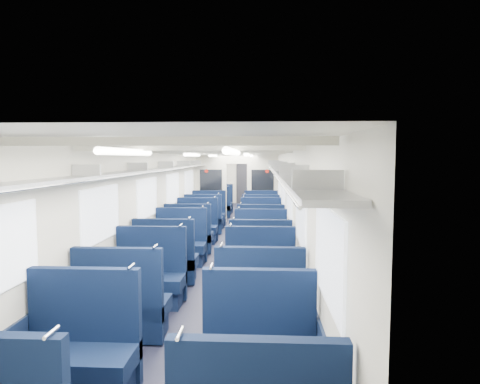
# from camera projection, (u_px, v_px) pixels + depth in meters

# --- Properties ---
(floor) EXTENTS (2.80, 18.00, 0.01)m
(floor) POSITION_uv_depth(u_px,v_px,m) (230.00, 240.00, 10.90)
(floor) COLOR black
(floor) RESTS_ON ground
(ceiling) EXTENTS (2.80, 18.00, 0.01)m
(ceiling) POSITION_uv_depth(u_px,v_px,m) (229.00, 152.00, 10.71)
(ceiling) COLOR silver
(ceiling) RESTS_ON wall_left
(wall_left) EXTENTS (0.02, 18.00, 2.35)m
(wall_left) POSITION_uv_depth(u_px,v_px,m) (177.00, 196.00, 10.88)
(wall_left) COLOR beige
(wall_left) RESTS_ON floor
(dado_left) EXTENTS (0.03, 17.90, 0.70)m
(dado_left) POSITION_uv_depth(u_px,v_px,m) (178.00, 227.00, 10.95)
(dado_left) COLOR black
(dado_left) RESTS_ON floor
(wall_right) EXTENTS (0.02, 18.00, 2.35)m
(wall_right) POSITION_uv_depth(u_px,v_px,m) (283.00, 197.00, 10.73)
(wall_right) COLOR beige
(wall_right) RESTS_ON floor
(dado_right) EXTENTS (0.03, 17.90, 0.70)m
(dado_right) POSITION_uv_depth(u_px,v_px,m) (282.00, 228.00, 10.80)
(dado_right) COLOR black
(dado_right) RESTS_ON floor
(wall_far) EXTENTS (2.80, 0.02, 2.35)m
(wall_far) POSITION_uv_depth(u_px,v_px,m) (244.00, 179.00, 19.76)
(wall_far) COLOR beige
(wall_far) RESTS_ON floor
(luggage_rack_left) EXTENTS (0.36, 17.40, 0.18)m
(luggage_rack_left) POSITION_uv_depth(u_px,v_px,m) (184.00, 166.00, 10.80)
(luggage_rack_left) COLOR #B2B5BA
(luggage_rack_left) RESTS_ON wall_left
(luggage_rack_right) EXTENTS (0.36, 17.40, 0.18)m
(luggage_rack_right) POSITION_uv_depth(u_px,v_px,m) (276.00, 166.00, 10.67)
(luggage_rack_right) COLOR #B2B5BA
(luggage_rack_right) RESTS_ON wall_right
(windows) EXTENTS (2.78, 15.60, 0.75)m
(windows) POSITION_uv_depth(u_px,v_px,m) (228.00, 189.00, 10.33)
(windows) COLOR white
(windows) RESTS_ON wall_left
(ceiling_fittings) EXTENTS (2.70, 16.06, 0.11)m
(ceiling_fittings) POSITION_uv_depth(u_px,v_px,m) (229.00, 154.00, 10.45)
(ceiling_fittings) COLOR beige
(ceiling_fittings) RESTS_ON ceiling
(end_door) EXTENTS (0.75, 0.06, 2.00)m
(end_door) POSITION_uv_depth(u_px,v_px,m) (244.00, 183.00, 19.71)
(end_door) COLOR black
(end_door) RESTS_ON floor
(bulkhead) EXTENTS (2.80, 0.10, 2.35)m
(bulkhead) POSITION_uv_depth(u_px,v_px,m) (237.00, 186.00, 13.88)
(bulkhead) COLOR beige
(bulkhead) RESTS_ON floor
(seat_2) EXTENTS (1.07, 0.59, 1.19)m
(seat_2) POSITION_uv_depth(u_px,v_px,m) (80.00, 356.00, 3.79)
(seat_2) COLOR #0B1836
(seat_2) RESTS_ON floor
(seat_3) EXTENTS (1.07, 0.59, 1.19)m
(seat_3) POSITION_uv_depth(u_px,v_px,m) (259.00, 358.00, 3.75)
(seat_3) COLOR #0B1836
(seat_3) RESTS_ON floor
(seat_4) EXTENTS (1.07, 0.59, 1.19)m
(seat_4) POSITION_uv_depth(u_px,v_px,m) (123.00, 309.00, 4.96)
(seat_4) COLOR #0B1836
(seat_4) RESTS_ON floor
(seat_5) EXTENTS (1.07, 0.59, 1.19)m
(seat_5) POSITION_uv_depth(u_px,v_px,m) (260.00, 308.00, 4.99)
(seat_5) COLOR #0B1836
(seat_5) RESTS_ON floor
(seat_6) EXTENTS (1.07, 0.59, 1.19)m
(seat_6) POSITION_uv_depth(u_px,v_px,m) (150.00, 280.00, 6.15)
(seat_6) COLOR #0B1836
(seat_6) RESTS_ON floor
(seat_7) EXTENTS (1.07, 0.59, 1.19)m
(seat_7) POSITION_uv_depth(u_px,v_px,m) (260.00, 280.00, 6.13)
(seat_7) COLOR #0B1836
(seat_7) RESTS_ON floor
(seat_8) EXTENTS (1.07, 0.59, 1.19)m
(seat_8) POSITION_uv_depth(u_px,v_px,m) (166.00, 262.00, 7.19)
(seat_8) COLOR #0B1836
(seat_8) RESTS_ON floor
(seat_9) EXTENTS (1.07, 0.59, 1.19)m
(seat_9) POSITION_uv_depth(u_px,v_px,m) (260.00, 264.00, 7.11)
(seat_9) COLOR #0B1836
(seat_9) RESTS_ON floor
(seat_10) EXTENTS (1.07, 0.59, 1.19)m
(seat_10) POSITION_uv_depth(u_px,v_px,m) (180.00, 247.00, 8.46)
(seat_10) COLOR #0B1836
(seat_10) RESTS_ON floor
(seat_11) EXTENTS (1.07, 0.59, 1.19)m
(seat_11) POSITION_uv_depth(u_px,v_px,m) (261.00, 249.00, 8.25)
(seat_11) COLOR #0B1836
(seat_11) RESTS_ON floor
(seat_12) EXTENTS (1.07, 0.59, 1.19)m
(seat_12) POSITION_uv_depth(u_px,v_px,m) (189.00, 237.00, 9.46)
(seat_12) COLOR #0B1836
(seat_12) RESTS_ON floor
(seat_13) EXTENTS (1.07, 0.59, 1.19)m
(seat_13) POSITION_uv_depth(u_px,v_px,m) (261.00, 238.00, 9.35)
(seat_13) COLOR #0B1836
(seat_13) RESTS_ON floor
(seat_14) EXTENTS (1.07, 0.59, 1.19)m
(seat_14) POSITION_uv_depth(u_px,v_px,m) (197.00, 229.00, 10.62)
(seat_14) COLOR #0B1836
(seat_14) RESTS_ON floor
(seat_15) EXTENTS (1.07, 0.59, 1.19)m
(seat_15) POSITION_uv_depth(u_px,v_px,m) (261.00, 228.00, 10.67)
(seat_15) COLOR #0B1836
(seat_15) RESTS_ON floor
(seat_16) EXTENTS (1.07, 0.59, 1.19)m
(seat_16) POSITION_uv_depth(u_px,v_px,m) (204.00, 221.00, 11.87)
(seat_16) COLOR #0B1836
(seat_16) RESTS_ON floor
(seat_17) EXTENTS (1.07, 0.59, 1.19)m
(seat_17) POSITION_uv_depth(u_px,v_px,m) (261.00, 221.00, 11.81)
(seat_17) COLOR #0B1836
(seat_17) RESTS_ON floor
(seat_18) EXTENTS (1.07, 0.59, 1.19)m
(seat_18) POSITION_uv_depth(u_px,v_px,m) (209.00, 216.00, 12.92)
(seat_18) COLOR #0B1836
(seat_18) RESTS_ON floor
(seat_19) EXTENTS (1.07, 0.59, 1.19)m
(seat_19) POSITION_uv_depth(u_px,v_px,m) (261.00, 216.00, 12.93)
(seat_19) COLOR #0B1836
(seat_19) RESTS_ON floor
(seat_20) EXTENTS (1.07, 0.59, 1.19)m
(seat_20) POSITION_uv_depth(u_px,v_px,m) (216.00, 208.00, 15.02)
(seat_20) COLOR #0B1836
(seat_20) RESTS_ON floor
(seat_21) EXTENTS (1.07, 0.59, 1.19)m
(seat_21) POSITION_uv_depth(u_px,v_px,m) (261.00, 208.00, 14.97)
(seat_21) COLOR #0B1836
(seat_21) RESTS_ON floor
(seat_22) EXTENTS (1.07, 0.59, 1.19)m
(seat_22) POSITION_uv_depth(u_px,v_px,m) (219.00, 204.00, 16.11)
(seat_22) COLOR #0B1836
(seat_22) RESTS_ON floor
(seat_23) EXTENTS (1.07, 0.59, 1.19)m
(seat_23) POSITION_uv_depth(u_px,v_px,m) (261.00, 204.00, 16.13)
(seat_23) COLOR #0B1836
(seat_23) RESTS_ON floor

